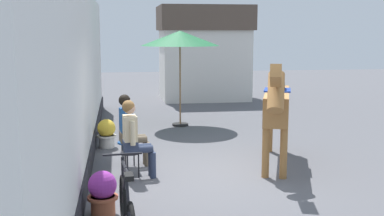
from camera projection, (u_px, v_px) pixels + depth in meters
ground_plane at (197, 139)px, 11.71m from camera, size 40.00×40.00×0.00m
pub_facade_wall at (82, 84)px, 9.63m from camera, size 0.34×14.00×3.40m
distant_cottage at (204, 52)px, 18.55m from camera, size 3.40×2.60×3.50m
seated_visitor_near at (134, 135)px, 8.50m from camera, size 0.61×0.49×1.39m
seated_visitor_far at (130, 126)px, 9.28m from camera, size 0.61×0.49×1.39m
saddled_horse_center at (277, 106)px, 9.28m from camera, size 1.27×2.87×2.06m
flower_planter_nearest at (103, 192)px, 6.83m from camera, size 0.43×0.43×0.64m
flower_planter_farthest at (107, 133)px, 10.84m from camera, size 0.43×0.43×0.64m
leaning_bicycle at (127, 213)px, 5.89m from camera, size 0.50×1.76×1.02m
cafe_parasol at (180, 39)px, 13.06m from camera, size 2.10×2.10×2.58m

